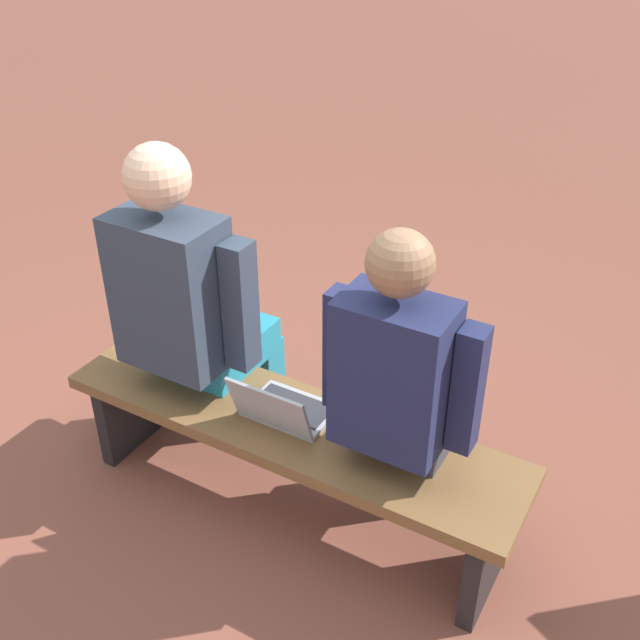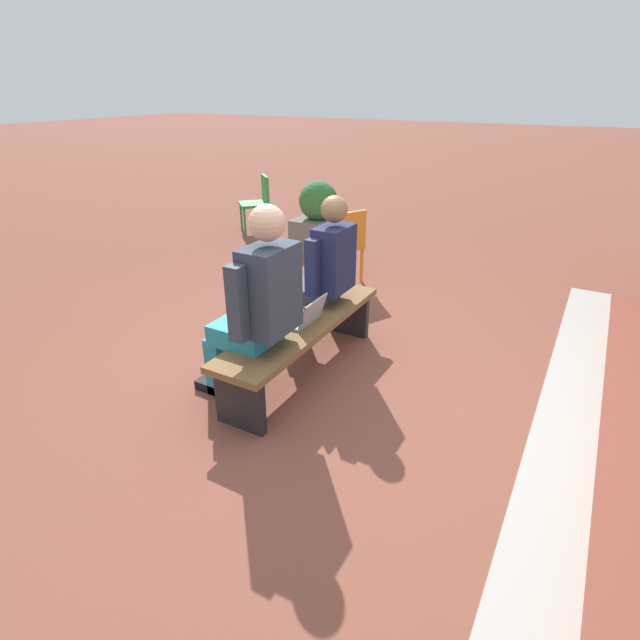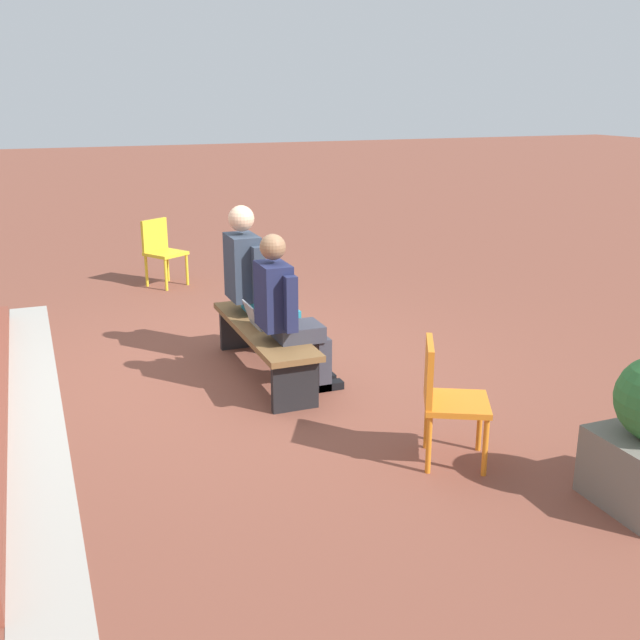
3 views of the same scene
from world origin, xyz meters
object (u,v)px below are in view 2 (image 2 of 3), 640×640
(bench, at_px, (303,333))
(planter, at_px, (318,219))
(plastic_chair_far_right, at_px, (344,242))
(person_student, at_px, (322,271))
(person_adult, at_px, (257,304))
(plastic_chair_near_bench_left, at_px, (259,200))
(laptop, at_px, (303,317))

(bench, relative_size, planter, 1.91)
(bench, distance_m, plastic_chair_far_right, 2.06)
(planter, bearing_deg, person_student, 30.24)
(person_adult, bearing_deg, plastic_chair_near_bench_left, -144.16)
(person_student, distance_m, plastic_chair_near_bench_left, 4.01)
(bench, bearing_deg, plastic_chair_near_bench_left, -139.84)
(person_student, xyz_separation_m, plastic_chair_near_bench_left, (-2.91, -2.75, -0.23))
(bench, bearing_deg, planter, -152.49)
(person_adult, height_order, plastic_chair_far_right, person_adult)
(laptop, bearing_deg, plastic_chair_near_bench_left, -139.84)
(plastic_chair_near_bench_left, xyz_separation_m, plastic_chair_far_right, (1.38, 2.18, 0.00))
(laptop, bearing_deg, person_student, -169.80)
(bench, relative_size, laptop, 5.62)
(person_student, bearing_deg, bench, 8.96)
(plastic_chair_near_bench_left, bearing_deg, plastic_chair_far_right, 57.65)
(planter, bearing_deg, person_adult, 23.14)
(person_adult, xyz_separation_m, laptop, (-0.45, 0.08, -0.25))
(person_adult, relative_size, plastic_chair_far_right, 1.71)
(laptop, height_order, planter, planter)
(laptop, height_order, plastic_chair_near_bench_left, plastic_chair_near_bench_left)
(bench, bearing_deg, laptop, 39.75)
(bench, distance_m, person_student, 0.56)
(person_adult, distance_m, plastic_chair_near_bench_left, 4.69)
(person_student, height_order, laptop, person_student)
(person_adult, distance_m, planter, 3.66)
(person_student, xyz_separation_m, person_adult, (0.88, -0.01, 0.04))
(bench, height_order, plastic_chair_near_bench_left, plastic_chair_near_bench_left)
(plastic_chair_near_bench_left, relative_size, planter, 0.89)
(planter, bearing_deg, laptop, 27.58)
(person_student, bearing_deg, planter, -149.76)
(planter, bearing_deg, bench, 27.51)
(person_student, height_order, plastic_chair_near_bench_left, person_student)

